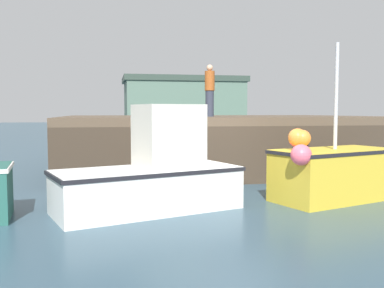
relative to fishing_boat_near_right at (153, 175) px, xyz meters
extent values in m
cube|color=#2D4756|center=(1.93, 0.83, -0.82)|extent=(120.00, 160.00, 0.10)
cube|color=brown|center=(3.21, 6.95, 1.06)|extent=(11.43, 8.36, 0.25)
cube|color=#392E23|center=(3.21, 2.89, 0.08)|extent=(11.43, 0.24, 1.70)
cylinder|color=#392E23|center=(-2.11, 2.97, 0.08)|extent=(0.30, 0.30, 1.70)
cylinder|color=#392E23|center=(3.21, 2.97, 0.08)|extent=(0.30, 0.30, 1.70)
cylinder|color=#392E23|center=(-0.22, 10.94, 0.08)|extent=(0.30, 0.30, 1.70)
cylinder|color=#392E23|center=(6.63, 10.94, 0.08)|extent=(0.30, 0.30, 1.70)
cylinder|color=#392E23|center=(0.55, 2.97, 0.08)|extent=(5.35, 0.15, 1.51)
cube|color=silver|center=(-0.11, -0.04, -0.31)|extent=(4.17, 2.67, 0.92)
cube|color=black|center=(-0.11, -0.04, 0.10)|extent=(4.25, 2.72, 0.08)
cube|color=beige|center=(0.35, 0.11, 0.83)|extent=(1.57, 1.49, 1.35)
cube|color=gold|center=(4.38, 0.26, -0.16)|extent=(3.29, 2.29, 1.23)
cube|color=black|center=(4.38, 0.26, 0.41)|extent=(3.35, 2.34, 0.08)
cylinder|color=#B7B7BC|center=(4.38, 0.26, 1.71)|extent=(0.09, 0.09, 2.51)
sphere|color=#DB3866|center=(3.39, 0.23, 0.72)|extent=(0.38, 0.38, 0.38)
sphere|color=orange|center=(3.40, 0.22, 0.75)|extent=(0.43, 0.43, 0.43)
sphere|color=orange|center=(3.49, 0.15, 0.74)|extent=(0.39, 0.39, 0.39)
sphere|color=#EA5B70|center=(3.05, -0.73, 0.44)|extent=(0.45, 0.45, 0.45)
cylinder|color=#2D3342|center=(2.53, 5.40, 1.63)|extent=(0.29, 0.29, 0.89)
cylinder|color=#994C1E|center=(2.53, 5.40, 2.41)|extent=(0.34, 0.34, 0.67)
sphere|color=tan|center=(2.53, 5.40, 2.85)|extent=(0.22, 0.22, 0.22)
cube|color=#4C6656|center=(5.95, 30.28, 1.61)|extent=(10.50, 5.81, 4.76)
cube|color=#2D3D34|center=(5.95, 30.28, 4.25)|extent=(10.92, 6.04, 0.50)
cylinder|color=#EA5B70|center=(-0.60, 0.24, -0.57)|extent=(0.46, 0.46, 0.40)
cone|color=#EA5B70|center=(-0.60, 0.24, -0.25)|extent=(0.37, 0.37, 0.23)
camera|label=1|loc=(-0.95, -9.15, 1.35)|focal=40.42mm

